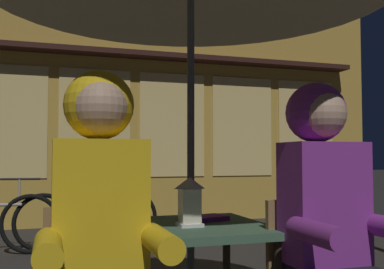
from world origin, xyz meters
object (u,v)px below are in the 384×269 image
at_px(cafe_table, 191,245).
at_px(person_right_hooded, 327,208).
at_px(lantern, 190,200).
at_px(book, 206,218).
at_px(person_left_hooded, 100,217).
at_px(bicycle_third, 88,219).

height_order(cafe_table, person_right_hooded, person_right_hooded).
relative_size(lantern, book, 1.16).
bearing_deg(person_right_hooded, cafe_table, 138.43).
height_order(cafe_table, lantern, lantern).
height_order(person_left_hooded, person_right_hooded, same).
bearing_deg(person_left_hooded, cafe_table, 41.57).
height_order(lantern, person_right_hooded, person_right_hooded).
height_order(cafe_table, book, book).
relative_size(person_left_hooded, person_right_hooded, 1.00).
height_order(person_left_hooded, bicycle_third, person_left_hooded).
distance_m(cafe_table, person_right_hooded, 0.67).
height_order(lantern, person_left_hooded, person_left_hooded).
relative_size(person_left_hooded, book, 7.00).
bearing_deg(bicycle_third, book, -84.17).
bearing_deg(lantern, cafe_table, 68.03).
xyz_separation_m(person_left_hooded, book, (0.60, 0.53, -0.09)).
bearing_deg(person_left_hooded, lantern, 38.68).
bearing_deg(person_left_hooded, bicycle_third, 85.98).
xyz_separation_m(cafe_table, lantern, (-0.02, -0.06, 0.22)).
bearing_deg(cafe_table, person_left_hooded, -138.43).
xyz_separation_m(cafe_table, person_right_hooded, (0.48, -0.43, 0.21)).
distance_m(lantern, person_right_hooded, 0.62).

